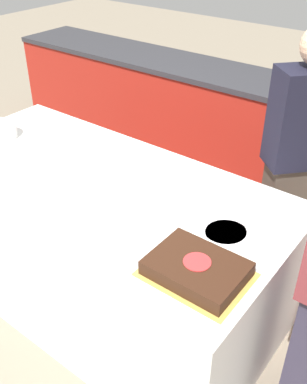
% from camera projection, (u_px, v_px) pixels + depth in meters
% --- Properties ---
extents(ground_plane, '(14.00, 14.00, 0.00)m').
position_uv_depth(ground_plane, '(102.00, 288.00, 2.79)').
color(ground_plane, gray).
extents(back_counter, '(4.40, 0.58, 0.92)m').
position_uv_depth(back_counter, '(235.00, 132.00, 3.60)').
color(back_counter, '#A82319').
rests_on(back_counter, ground_plane).
extents(dining_table, '(2.12, 1.06, 0.78)m').
position_uv_depth(dining_table, '(97.00, 239.00, 2.58)').
color(dining_table, silver).
rests_on(dining_table, ground_plane).
extents(cake, '(0.41, 0.31, 0.07)m').
position_uv_depth(cake, '(197.00, 269.00, 1.76)').
color(cake, gold).
rests_on(cake, dining_table).
extents(side_plate_near_cake, '(0.20, 0.20, 0.00)m').
position_uv_depth(side_plate_near_cake, '(227.00, 233.00, 2.00)').
color(side_plate_near_cake, white).
rests_on(side_plate_near_cake, dining_table).
extents(side_plate_right_edge, '(0.20, 0.20, 0.00)m').
position_uv_depth(side_plate_right_edge, '(225.00, 231.00, 2.01)').
color(side_plate_right_edge, white).
rests_on(side_plate_right_edge, dining_table).
extents(person_cutting_cake, '(0.40, 0.41, 1.56)m').
position_uv_depth(person_cutting_cake, '(298.00, 167.00, 2.42)').
color(person_cutting_cake, '#4C4238').
rests_on(person_cutting_cake, ground_plane).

